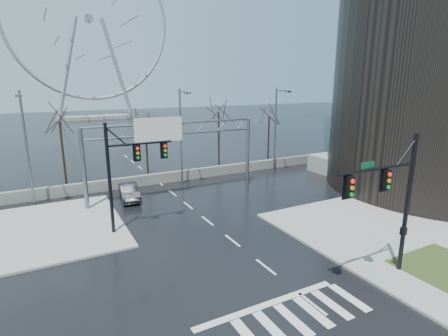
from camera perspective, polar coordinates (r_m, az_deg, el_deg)
ground at (r=21.58m, az=6.84°, el=-15.73°), size 260.00×260.00×0.00m
sidewalk_right_ext at (r=29.13m, az=21.05°, el=-8.36°), size 12.00×10.00×0.15m
sidewalk_far at (r=29.23m, az=-26.49°, el=-8.84°), size 10.00×12.00×0.15m
grass_strip at (r=24.76m, az=32.01°, el=-13.41°), size 5.00×4.00×0.02m
tower_podium at (r=47.23m, az=30.93°, el=0.08°), size 22.00×18.00×2.00m
barrier_wall at (r=38.28m, az=-10.47°, el=-1.66°), size 52.00×0.50×1.10m
signal_mast_near at (r=20.45m, az=25.89°, el=-3.91°), size 5.52×0.41×8.00m
signal_mast_far at (r=25.42m, az=-15.81°, el=0.15°), size 4.72×0.41×8.00m
sign_gantry at (r=32.49m, az=-8.71°, el=4.04°), size 16.36×0.40×7.60m
streetlight_left at (r=33.78m, az=-29.65°, el=3.97°), size 0.50×2.55×10.00m
streetlight_mid at (r=36.17m, az=-6.91°, el=6.21°), size 0.50×2.55×10.00m
streetlight_right at (r=41.99m, az=8.64°, el=7.20°), size 0.50×2.55×10.00m
tree_left at (r=39.09m, az=-25.16°, el=5.71°), size 3.75×3.75×7.50m
tree_center at (r=41.61m, az=-12.67°, el=5.97°), size 3.25×3.25×6.50m
tree_right at (r=43.83m, az=-0.88°, el=8.06°), size 3.90×3.90×7.80m
tree_far_right at (r=48.49m, az=7.36°, el=7.55°), size 3.40×3.40×6.80m
ferris_wheel at (r=112.49m, az=-21.13°, el=20.88°), size 45.00×6.00×50.91m
car at (r=33.61m, az=-15.24°, el=-3.77°), size 2.00×4.59×1.47m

